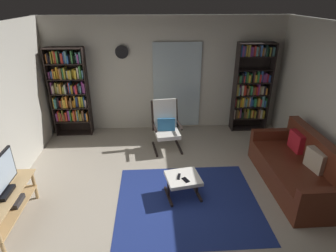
{
  "coord_description": "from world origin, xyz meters",
  "views": [
    {
      "loc": [
        -0.34,
        -3.43,
        2.96
      ],
      "look_at": [
        -0.08,
        0.81,
        0.98
      ],
      "focal_mm": 29.95,
      "sensor_mm": 36.0,
      "label": 1
    }
  ],
  "objects_px": {
    "ottoman": "(183,180)",
    "cell_phone": "(186,180)",
    "bookshelf_near_tv": "(69,90)",
    "bookshelf_near_sofa": "(251,87)",
    "wall_clock": "(122,52)",
    "leather_sofa": "(299,169)",
    "lounge_armchair": "(166,124)",
    "tv_stand": "(8,204)",
    "tv_remote": "(179,176)"
  },
  "relations": [
    {
      "from": "ottoman",
      "to": "cell_phone",
      "type": "bearing_deg",
      "value": -73.36
    },
    {
      "from": "bookshelf_near_tv",
      "to": "cell_phone",
      "type": "bearing_deg",
      "value": -47.76
    },
    {
      "from": "bookshelf_near_sofa",
      "to": "ottoman",
      "type": "xyz_separation_m",
      "value": [
        -1.83,
        -2.45,
        -0.75
      ]
    },
    {
      "from": "bookshelf_near_sofa",
      "to": "wall_clock",
      "type": "relative_size",
      "value": 7.07
    },
    {
      "from": "wall_clock",
      "to": "bookshelf_near_sofa",
      "type": "bearing_deg",
      "value": -3.02
    },
    {
      "from": "ottoman",
      "to": "wall_clock",
      "type": "height_order",
      "value": "wall_clock"
    },
    {
      "from": "leather_sofa",
      "to": "wall_clock",
      "type": "relative_size",
      "value": 6.88
    },
    {
      "from": "bookshelf_near_sofa",
      "to": "lounge_armchair",
      "type": "height_order",
      "value": "bookshelf_near_sofa"
    },
    {
      "from": "tv_stand",
      "to": "tv_remote",
      "type": "distance_m",
      "value": 2.47
    },
    {
      "from": "leather_sofa",
      "to": "wall_clock",
      "type": "height_order",
      "value": "wall_clock"
    },
    {
      "from": "tv_stand",
      "to": "tv_remote",
      "type": "relative_size",
      "value": 8.45
    },
    {
      "from": "bookshelf_near_tv",
      "to": "ottoman",
      "type": "distance_m",
      "value": 3.44
    },
    {
      "from": "leather_sofa",
      "to": "bookshelf_near_tv",
      "type": "bearing_deg",
      "value": 152.04
    },
    {
      "from": "bookshelf_near_sofa",
      "to": "wall_clock",
      "type": "height_order",
      "value": "bookshelf_near_sofa"
    },
    {
      "from": "tv_stand",
      "to": "cell_phone",
      "type": "distance_m",
      "value": 2.55
    },
    {
      "from": "leather_sofa",
      "to": "ottoman",
      "type": "xyz_separation_m",
      "value": [
        -1.99,
        -0.19,
        -0.0
      ]
    },
    {
      "from": "tv_stand",
      "to": "lounge_armchair",
      "type": "height_order",
      "value": "lounge_armchair"
    },
    {
      "from": "bookshelf_near_tv",
      "to": "wall_clock",
      "type": "bearing_deg",
      "value": 7.15
    },
    {
      "from": "tv_remote",
      "to": "wall_clock",
      "type": "relative_size",
      "value": 0.5
    },
    {
      "from": "bookshelf_near_sofa",
      "to": "tv_remote",
      "type": "relative_size",
      "value": 14.23
    },
    {
      "from": "cell_phone",
      "to": "bookshelf_near_sofa",
      "type": "bearing_deg",
      "value": 27.5
    },
    {
      "from": "bookshelf_near_tv",
      "to": "leather_sofa",
      "type": "height_order",
      "value": "bookshelf_near_tv"
    },
    {
      "from": "tv_stand",
      "to": "tv_remote",
      "type": "xyz_separation_m",
      "value": [
        2.43,
        0.46,
        0.03
      ]
    },
    {
      "from": "tv_stand",
      "to": "cell_phone",
      "type": "relative_size",
      "value": 8.69
    },
    {
      "from": "tv_stand",
      "to": "wall_clock",
      "type": "bearing_deg",
      "value": 65.33
    },
    {
      "from": "wall_clock",
      "to": "lounge_armchair",
      "type": "bearing_deg",
      "value": -46.29
    },
    {
      "from": "bookshelf_near_sofa",
      "to": "ottoman",
      "type": "relative_size",
      "value": 3.44
    },
    {
      "from": "lounge_armchair",
      "to": "wall_clock",
      "type": "distance_m",
      "value": 1.86
    },
    {
      "from": "ottoman",
      "to": "wall_clock",
      "type": "relative_size",
      "value": 2.06
    },
    {
      "from": "tv_stand",
      "to": "bookshelf_near_sofa",
      "type": "bearing_deg",
      "value": 33.93
    },
    {
      "from": "leather_sofa",
      "to": "tv_stand",
      "type": "bearing_deg",
      "value": -171.79
    },
    {
      "from": "leather_sofa",
      "to": "wall_clock",
      "type": "bearing_deg",
      "value": 141.81
    },
    {
      "from": "bookshelf_near_tv",
      "to": "tv_remote",
      "type": "distance_m",
      "value": 3.38
    },
    {
      "from": "bookshelf_near_tv",
      "to": "bookshelf_near_sofa",
      "type": "xyz_separation_m",
      "value": [
        4.12,
        -0.0,
        -0.01
      ]
    },
    {
      "from": "lounge_armchair",
      "to": "ottoman",
      "type": "bearing_deg",
      "value": -83.77
    },
    {
      "from": "tv_stand",
      "to": "ottoman",
      "type": "xyz_separation_m",
      "value": [
        2.5,
        0.46,
        -0.04
      ]
    },
    {
      "from": "bookshelf_near_tv",
      "to": "lounge_armchair",
      "type": "relative_size",
      "value": 1.95
    },
    {
      "from": "tv_stand",
      "to": "wall_clock",
      "type": "height_order",
      "value": "wall_clock"
    },
    {
      "from": "tv_remote",
      "to": "lounge_armchair",
      "type": "bearing_deg",
      "value": 105.88
    },
    {
      "from": "cell_phone",
      "to": "wall_clock",
      "type": "distance_m",
      "value": 3.28
    },
    {
      "from": "tv_stand",
      "to": "bookshelf_near_sofa",
      "type": "height_order",
      "value": "bookshelf_near_sofa"
    },
    {
      "from": "lounge_armchair",
      "to": "wall_clock",
      "type": "xyz_separation_m",
      "value": [
        -0.91,
        0.95,
        1.32
      ]
    },
    {
      "from": "tv_stand",
      "to": "wall_clock",
      "type": "distance_m",
      "value": 3.7
    },
    {
      "from": "tv_remote",
      "to": "tv_stand",
      "type": "bearing_deg",
      "value": -157.38
    },
    {
      "from": "bookshelf_near_tv",
      "to": "bookshelf_near_sofa",
      "type": "relative_size",
      "value": 0.97
    },
    {
      "from": "wall_clock",
      "to": "bookshelf_near_tv",
      "type": "bearing_deg",
      "value": -172.85
    },
    {
      "from": "bookshelf_near_tv",
      "to": "cell_phone",
      "type": "distance_m",
      "value": 3.52
    },
    {
      "from": "tv_remote",
      "to": "ottoman",
      "type": "bearing_deg",
      "value": 16.19
    },
    {
      "from": "lounge_armchair",
      "to": "cell_phone",
      "type": "relative_size",
      "value": 7.3
    },
    {
      "from": "leather_sofa",
      "to": "tv_remote",
      "type": "distance_m",
      "value": 2.06
    }
  ]
}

